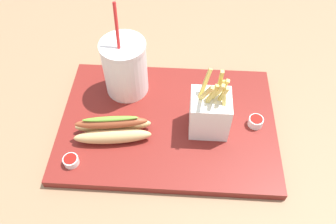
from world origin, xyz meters
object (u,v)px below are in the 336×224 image
hot_dog_1 (113,129)px  ketchup_cup_1 (213,97)px  ketchup_cup_2 (71,160)px  fries_basket (210,112)px  ketchup_cup_3 (256,122)px  soda_cup (125,67)px

hot_dog_1 → ketchup_cup_1: (-0.22, -0.11, -0.01)m
ketchup_cup_1 → ketchup_cup_2: bearing=32.7°
hot_dog_1 → fries_basket: bearing=-169.9°
ketchup_cup_1 → ketchup_cup_3: (-0.09, 0.07, 0.00)m
ketchup_cup_2 → ketchup_cup_1: bearing=-147.3°
hot_dog_1 → ketchup_cup_3: hot_dog_1 is taller
soda_cup → ketchup_cup_1: (-0.20, 0.03, -0.06)m
fries_basket → hot_dog_1: size_ratio=0.96×
soda_cup → ketchup_cup_3: bearing=162.1°
ketchup_cup_2 → ketchup_cup_3: 0.40m
soda_cup → hot_dog_1: soda_cup is taller
soda_cup → fries_basket: size_ratio=1.41×
soda_cup → hot_dog_1: (0.01, 0.14, -0.04)m
fries_basket → ketchup_cup_2: (0.28, 0.11, -0.04)m
hot_dog_1 → ketchup_cup_2: hot_dog_1 is taller
hot_dog_1 → ketchup_cup_3: bearing=-171.6°
ketchup_cup_1 → ketchup_cup_2: same height
fries_basket → ketchup_cup_3: (-0.11, -0.01, -0.04)m
ketchup_cup_3 → fries_basket: bearing=5.1°
soda_cup → fries_basket: (-0.19, 0.11, -0.02)m
hot_dog_1 → ketchup_cup_3: 0.31m
fries_basket → ketchup_cup_2: 0.30m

